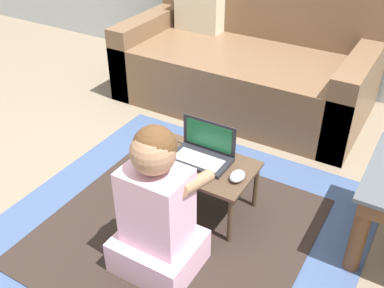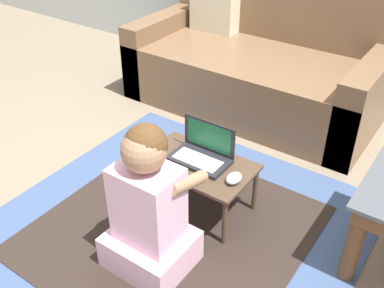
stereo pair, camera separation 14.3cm
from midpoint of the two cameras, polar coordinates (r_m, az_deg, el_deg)
ground_plane at (r=2.42m, az=-0.93°, el=-7.33°), size 16.00×16.00×0.00m
area_rug at (r=2.25m, az=-0.64°, el=-10.90°), size 1.69×1.71×0.01m
couch at (r=3.30m, az=9.88°, el=10.04°), size 1.72×0.92×0.89m
laptop_desk at (r=2.23m, az=2.56°, el=-3.15°), size 0.55×0.34×0.28m
laptop at (r=2.22m, az=3.09°, el=-1.34°), size 0.29×0.18×0.19m
computer_mouse at (r=2.10m, az=7.31°, el=-4.36°), size 0.07×0.10×0.04m
person_seated at (r=1.90m, az=-3.34°, el=-8.38°), size 0.36×0.39×0.72m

